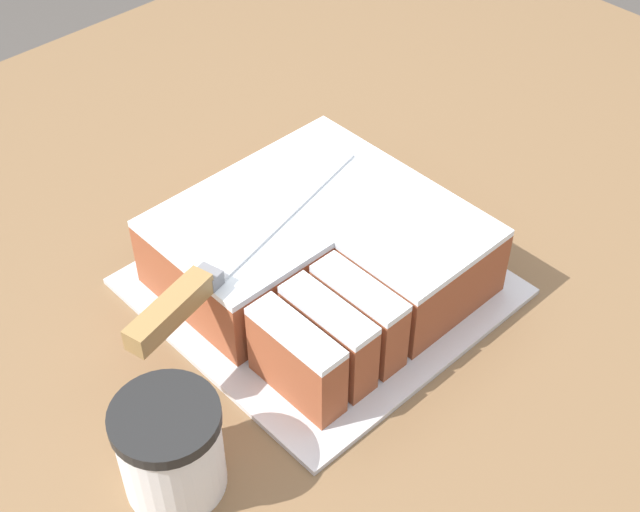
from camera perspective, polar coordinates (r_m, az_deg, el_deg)
name	(u,v)px	position (r m, az deg, el deg)	size (l,w,h in m)	color
countertop	(306,457)	(1.32, -0.92, -12.77)	(1.40, 1.10, 0.89)	brown
cake_board	(320,286)	(0.92, 0.00, -1.96)	(0.32, 0.32, 0.01)	silver
cake	(320,252)	(0.89, 0.01, 0.25)	(0.26, 0.27, 0.08)	#994C2D
knife	(201,284)	(0.80, -7.65, -1.79)	(0.33, 0.10, 0.02)	silver
coffee_cup	(171,449)	(0.75, -9.54, -12.06)	(0.09, 0.09, 0.09)	white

